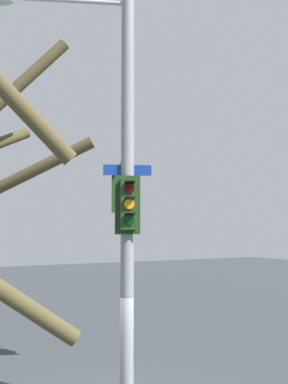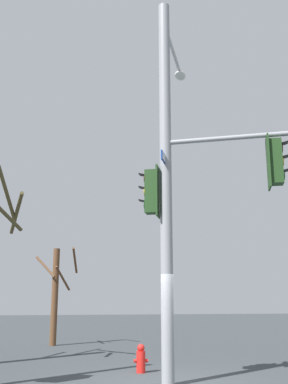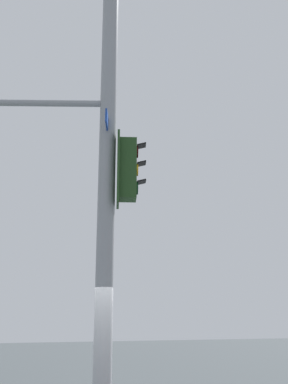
{
  "view_description": "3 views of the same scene",
  "coord_description": "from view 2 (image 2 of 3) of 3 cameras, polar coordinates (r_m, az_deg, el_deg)",
  "views": [
    {
      "loc": [
        8.81,
        -4.09,
        4.0
      ],
      "look_at": [
        0.04,
        0.57,
        4.86
      ],
      "focal_mm": 40.49,
      "sensor_mm": 36.0,
      "label": 1
    },
    {
      "loc": [
        2.18,
        10.84,
        1.98
      ],
      "look_at": [
        0.54,
        -0.09,
        4.56
      ],
      "focal_mm": 41.81,
      "sensor_mm": 36.0,
      "label": 2
    },
    {
      "loc": [
        -2.4,
        -7.21,
        1.96
      ],
      "look_at": [
        0.56,
        -0.26,
        4.09
      ],
      "focal_mm": 43.13,
      "sensor_mm": 36.0,
      "label": 3
    }
  ],
  "objects": [
    {
      "name": "fire_hydrant",
      "position": [
        12.74,
        -0.4,
        -20.54
      ],
      "size": [
        0.38,
        0.24,
        0.73
      ],
      "color": "red",
      "rests_on": "ground"
    },
    {
      "name": "main_signal_pole_assembly",
      "position": [
        11.42,
        4.65,
        3.11
      ],
      "size": [
        4.41,
        4.59,
        9.83
      ],
      "rotation": [
        0.0,
        0.0,
        2.76
      ],
      "color": "gray",
      "rests_on": "ground"
    },
    {
      "name": "bare_tree_behind_pole",
      "position": [
        19.63,
        -11.2,
        -12.46
      ],
      "size": [
        1.81,
        1.64,
        3.98
      ],
      "color": "brown",
      "rests_on": "ground"
    },
    {
      "name": "ground_plane",
      "position": [
        11.23,
        3.07,
        -23.3
      ],
      "size": [
        80.0,
        80.0,
        0.0
      ],
      "primitive_type": "plane",
      "color": "#353A3D"
    }
  ]
}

